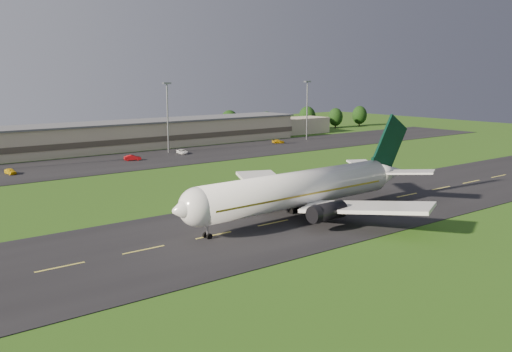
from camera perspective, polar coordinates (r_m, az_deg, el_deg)
ground at (r=103.25m, az=11.15°, el=-2.74°), size 360.00×360.00×0.00m
taxiway at (r=103.24m, az=11.15°, el=-2.71°), size 220.00×30.00×0.10m
apron at (r=158.90m, az=-8.88°, el=1.85°), size 260.00×30.00×0.10m
airliner at (r=90.88m, az=4.56°, el=-1.33°), size 51.29×42.16×15.57m
terminal at (r=182.58m, az=-10.89°, el=4.11°), size 145.00×16.00×8.40m
light_mast_centre at (r=166.99m, az=-8.85°, el=6.63°), size 2.40×1.20×20.35m
light_mast_east at (r=199.73m, az=5.14°, el=7.28°), size 2.40×1.20×20.35m
tree_line at (r=206.14m, az=-4.66°, el=5.15°), size 196.17×8.76×9.59m
service_vehicle_a at (r=141.87m, az=-23.35°, el=0.44°), size 2.06×4.13×1.35m
service_vehicle_b at (r=154.42m, az=-12.24°, el=1.80°), size 4.73×2.94×1.47m
service_vehicle_c at (r=164.88m, az=-7.38°, el=2.43°), size 2.75×4.82×1.27m
service_vehicle_d at (r=188.72m, az=2.23°, el=3.47°), size 4.50×3.43×1.22m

